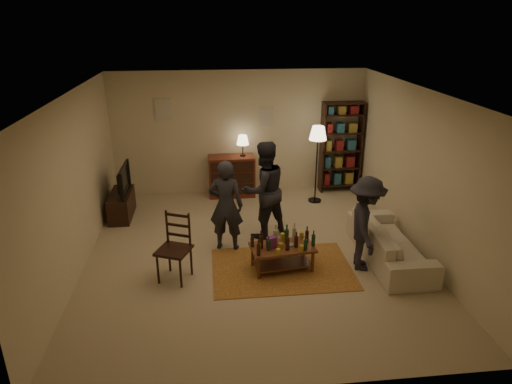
{
  "coord_description": "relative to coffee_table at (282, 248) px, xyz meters",
  "views": [
    {
      "loc": [
        -0.71,
        -6.76,
        3.79
      ],
      "look_at": [
        0.05,
        0.1,
        1.08
      ],
      "focal_mm": 32.0,
      "sensor_mm": 36.0,
      "label": 1
    }
  ],
  "objects": [
    {
      "name": "dresser",
      "position": [
        -0.59,
        3.25,
        0.1
      ],
      "size": [
        1.0,
        0.5,
        1.36
      ],
      "color": "maroon",
      "rests_on": "ground"
    },
    {
      "name": "person_right",
      "position": [
        -0.14,
        1.22,
        0.51
      ],
      "size": [
        1.05,
        0.96,
        1.77
      ],
      "primitive_type": "imported",
      "rotation": [
        0.0,
        0.0,
        3.55
      ],
      "color": "#23242A",
      "rests_on": "ground"
    },
    {
      "name": "dining_chair",
      "position": [
        -1.64,
        -0.05,
        0.19
      ],
      "size": [
        0.6,
        0.6,
        1.06
      ],
      "rotation": [
        0.0,
        0.0,
        -0.41
      ],
      "color": "black",
      "rests_on": "ground"
    },
    {
      "name": "coffee_table",
      "position": [
        0.0,
        0.0,
        0.0
      ],
      "size": [
        1.05,
        0.66,
        0.74
      ],
      "rotation": [
        0.0,
        0.0,
        0.13
      ],
      "color": "brown",
      "rests_on": "ground"
    },
    {
      "name": "bookshelf",
      "position": [
        1.85,
        3.32,
        0.66
      ],
      "size": [
        0.9,
        0.34,
        2.02
      ],
      "color": "black",
      "rests_on": "ground"
    },
    {
      "name": "sofa",
      "position": [
        1.81,
        0.14,
        -0.07
      ],
      "size": [
        0.81,
        2.08,
        0.61
      ],
      "primitive_type": "imported",
      "rotation": [
        0.0,
        0.0,
        1.57
      ],
      "color": "beige",
      "rests_on": "ground"
    },
    {
      "name": "person_by_sofa",
      "position": [
        1.28,
        -0.08,
        0.38
      ],
      "size": [
        0.74,
        1.07,
        1.52
      ],
      "primitive_type": "imported",
      "rotation": [
        0.0,
        0.0,
        1.37
      ],
      "color": "#24232A",
      "rests_on": "ground"
    },
    {
      "name": "rug",
      "position": [
        0.0,
        -0.0,
        -0.37
      ],
      "size": [
        2.2,
        1.5,
        0.01
      ],
      "primitive_type": "cube",
      "color": "brown",
      "rests_on": "ground"
    },
    {
      "name": "floor",
      "position": [
        -0.39,
        0.54,
        -0.38
      ],
      "size": [
        6.0,
        6.0,
        0.0
      ],
      "primitive_type": "plane",
      "color": "#C6B793",
      "rests_on": "ground"
    },
    {
      "name": "tv_stand",
      "position": [
        -2.84,
        2.34,
        0.01
      ],
      "size": [
        0.4,
        1.0,
        1.06
      ],
      "color": "black",
      "rests_on": "ground"
    },
    {
      "name": "room_shell",
      "position": [
        -1.04,
        3.52,
        1.44
      ],
      "size": [
        6.0,
        6.0,
        6.0
      ],
      "color": "beige",
      "rests_on": "ground"
    },
    {
      "name": "person_left",
      "position": [
        -0.83,
        0.8,
        0.42
      ],
      "size": [
        0.65,
        0.5,
        1.59
      ],
      "primitive_type": "imported",
      "rotation": [
        0.0,
        0.0,
        2.92
      ],
      "color": "#24252B",
      "rests_on": "ground"
    },
    {
      "name": "floor_lamp",
      "position": [
        1.16,
        2.71,
        1.02
      ],
      "size": [
        0.36,
        0.36,
        1.65
      ],
      "color": "black",
      "rests_on": "ground"
    }
  ]
}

